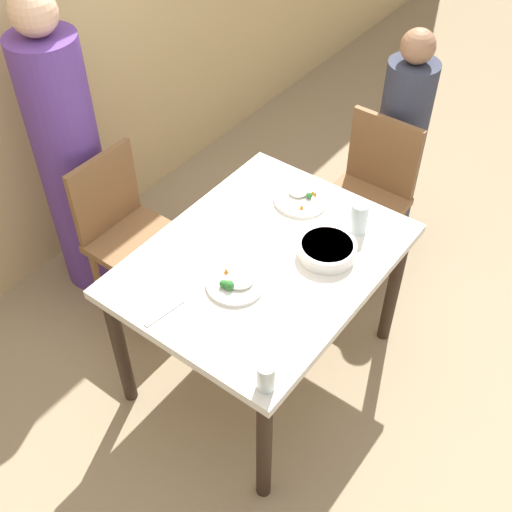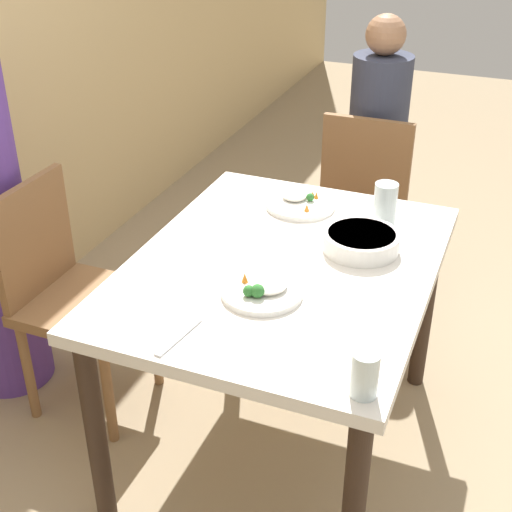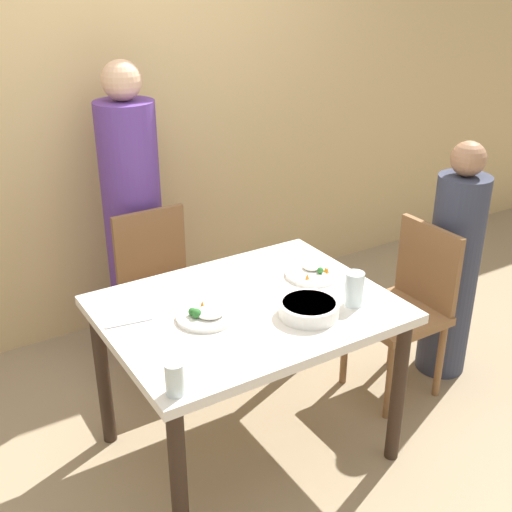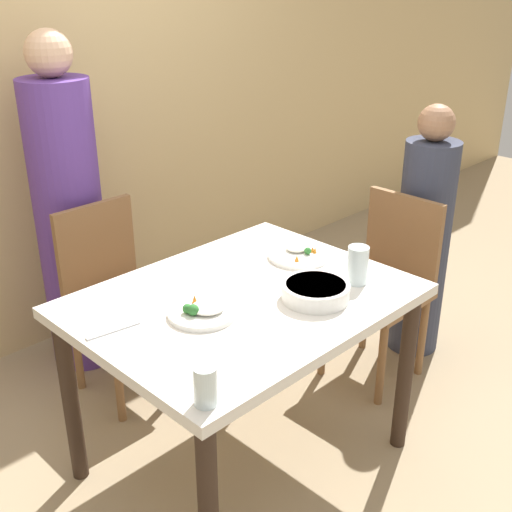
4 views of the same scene
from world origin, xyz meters
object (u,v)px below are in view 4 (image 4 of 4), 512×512
Objects in this scene: plate_rice_adult at (203,311)px; person_adult at (70,220)px; bowl_curry at (316,291)px; glass_water_tall at (358,265)px; chair_child_spot at (385,281)px; person_child at (423,242)px; chair_adult_spot at (115,293)px.

person_adult is at bearing 82.20° from plate_rice_adult.
glass_water_tall reaches higher than bowl_curry.
person_child is (0.30, -0.00, 0.10)m from chair_child_spot.
person_child is 8.72× the size of glass_water_tall.
person_child is (1.24, -1.11, -0.15)m from person_adult.
chair_adult_spot is 0.84m from plate_rice_adult.
person_adult is at bearing 138.34° from person_child.
bowl_curry is 1.03× the size of plate_rice_adult.
bowl_curry is 0.40m from plate_rice_adult.
person_adult reaches higher than plate_rice_adult.
chair_child_spot is 0.32m from person_child.
person_adult reaches higher than bowl_curry.
person_adult is 11.02× the size of glass_water_tall.
person_child is at bearing -32.03° from chair_adult_spot.
plate_rice_adult is (-0.35, 0.19, -0.02)m from bowl_curry.
person_child is at bearing 10.55° from bowl_curry.
glass_water_tall is at bearing -67.85° from chair_child_spot.
chair_child_spot reaches higher than bowl_curry.
chair_child_spot is 3.73× the size of plate_rice_adult.
plate_rice_adult is at bearing 159.11° from glass_water_tall.
bowl_curry is 1.67× the size of glass_water_tall.
chair_child_spot is at bearing -39.56° from chair_adult_spot.
person_child is 1.08m from bowl_curry.
glass_water_tall is (0.40, -1.32, 0.08)m from person_adult.
bowl_curry is at bearing -78.35° from chair_adult_spot.
chair_child_spot is at bearing 14.69° from bowl_curry.
chair_child_spot is 1.13m from plate_rice_adult.
bowl_curry is at bearing -28.06° from plate_rice_adult.
chair_child_spot is at bearing 22.15° from glass_water_tall.
chair_adult_spot is 1.12m from glass_water_tall.
person_adult is (-0.00, 0.33, 0.26)m from chair_adult_spot.
glass_water_tall reaches higher than chair_child_spot.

